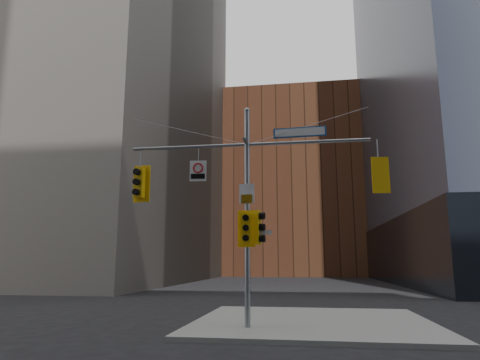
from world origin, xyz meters
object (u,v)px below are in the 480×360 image
(traffic_light_east_arm, at_px, (379,176))
(traffic_light_pole_side, at_px, (257,227))
(traffic_light_west_arm, at_px, (139,183))
(signal_assembly, at_px, (247,191))
(regulatory_sign_arm, at_px, (198,170))
(traffic_light_pole_front, at_px, (246,228))
(street_sign_blade, at_px, (300,132))

(traffic_light_east_arm, bearing_deg, traffic_light_pole_side, -7.15)
(traffic_light_west_arm, bearing_deg, signal_assembly, 7.10)
(traffic_light_west_arm, distance_m, regulatory_sign_arm, 2.10)
(traffic_light_pole_front, distance_m, street_sign_blade, 3.63)
(traffic_light_pole_side, height_order, traffic_light_pole_front, traffic_light_pole_side)
(traffic_light_pole_front, bearing_deg, regulatory_sign_arm, 166.67)
(traffic_light_west_arm, height_order, traffic_light_pole_side, traffic_light_west_arm)
(signal_assembly, relative_size, traffic_light_pole_front, 6.85)
(street_sign_blade, bearing_deg, traffic_light_pole_front, -167.97)
(traffic_light_pole_side, distance_m, traffic_light_pole_front, 0.42)
(traffic_light_west_arm, xyz_separation_m, street_sign_blade, (5.50, -0.01, 1.55))
(signal_assembly, relative_size, regulatory_sign_arm, 11.33)
(traffic_light_pole_front, bearing_deg, street_sign_blade, 3.85)
(signal_assembly, bearing_deg, traffic_light_east_arm, 0.02)
(traffic_light_west_arm, distance_m, traffic_light_pole_side, 4.36)
(traffic_light_east_arm, height_order, regulatory_sign_arm, regulatory_sign_arm)
(traffic_light_west_arm, relative_size, traffic_light_pole_side, 1.18)
(traffic_light_west_arm, xyz_separation_m, traffic_light_east_arm, (7.94, -0.01, -0.00))
(street_sign_blade, bearing_deg, regulatory_sign_arm, -176.32)
(regulatory_sign_arm, bearing_deg, street_sign_blade, -4.47)
(traffic_light_west_arm, xyz_separation_m, regulatory_sign_arm, (2.07, -0.03, 0.37))
(signal_assembly, bearing_deg, street_sign_blade, 0.10)
(traffic_light_pole_front, bearing_deg, traffic_light_west_arm, 170.81)
(traffic_light_pole_side, xyz_separation_m, regulatory_sign_arm, (-1.99, -0.02, 1.94))
(traffic_light_pole_front, xyz_separation_m, regulatory_sign_arm, (-1.67, 0.25, 1.99))
(traffic_light_west_arm, height_order, traffic_light_pole_front, traffic_light_west_arm)
(traffic_light_pole_side, xyz_separation_m, street_sign_blade, (1.43, 0.00, 3.12))
(street_sign_blade, xyz_separation_m, regulatory_sign_arm, (-3.42, -0.02, -1.18))
(traffic_light_pole_side, distance_m, street_sign_blade, 3.44)
(signal_assembly, height_order, traffic_light_west_arm, signal_assembly)
(traffic_light_east_arm, xyz_separation_m, traffic_light_pole_side, (-3.88, -0.00, -1.57))
(signal_assembly, xyz_separation_m, traffic_light_pole_front, (-0.00, -0.27, -1.23))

